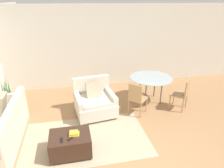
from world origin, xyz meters
TOP-DOWN VIEW (x-y plane):
  - ground_plane at (0.00, 0.00)m, footprint 20.00×20.00m
  - wall_back at (0.00, 3.99)m, footprint 12.00×0.06m
  - area_rug at (-0.75, 0.95)m, footprint 2.72×1.70m
  - armchair at (-0.42, 1.99)m, footprint 1.10×1.04m
  - ottoman at (-1.09, 0.57)m, footprint 0.80×0.60m
  - book_stack at (-1.01, 0.56)m, footprint 0.21×0.18m
  - tv_remote_primary at (-1.07, 0.45)m, footprint 0.13×0.13m
  - tv_remote_secondary at (-1.24, 0.44)m, footprint 0.05×0.15m
  - potted_plant at (-2.74, 2.71)m, footprint 0.33×0.33m
  - dining_table at (1.32, 2.38)m, footprint 1.24×1.24m
  - dining_chair_near_left at (0.66, 1.72)m, footprint 0.59×0.59m
  - dining_chair_near_right at (1.98, 1.72)m, footprint 0.59×0.59m

SIDE VIEW (x-z plane):
  - ground_plane at x=0.00m, z-range 0.00..0.00m
  - area_rug at x=-0.75m, z-range 0.00..0.01m
  - ottoman at x=-1.09m, z-range 0.02..0.46m
  - potted_plant at x=-2.74m, z-range -0.25..0.77m
  - armchair at x=-0.42m, z-range -0.12..0.82m
  - tv_remote_primary at x=-1.07m, z-range 0.44..0.45m
  - tv_remote_secondary at x=-1.24m, z-range 0.44..0.45m
  - book_stack at x=-1.01m, z-range 0.44..0.50m
  - dining_chair_near_left at x=0.66m, z-range 0.07..0.97m
  - dining_chair_near_right at x=1.98m, z-range 0.07..0.97m
  - dining_table at x=1.32m, z-range 0.31..1.06m
  - wall_back at x=0.00m, z-range 0.00..2.75m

